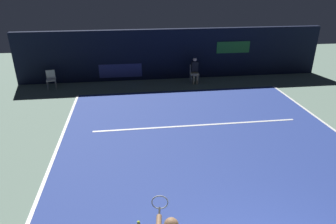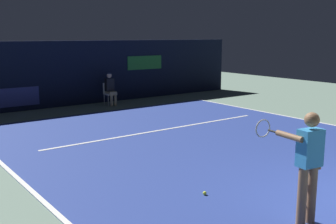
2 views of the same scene
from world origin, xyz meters
name	(u,v)px [view 1 (image 1 of 2)]	position (x,y,z in m)	size (l,w,h in m)	color
ground_plane	(212,155)	(0.00, 4.80, 0.00)	(30.68, 30.68, 0.00)	slate
court_surface	(212,155)	(0.00, 4.80, 0.01)	(9.61, 11.60, 0.01)	navy
line_sideline_right	(50,167)	(-4.76, 4.80, 0.01)	(0.10, 11.60, 0.01)	white
line_service	(197,125)	(0.00, 6.83, 0.01)	(7.50, 0.10, 0.01)	white
back_wall	(173,54)	(0.00, 12.70, 1.30)	(15.96, 0.33, 2.60)	black
line_judge_on_chair	(195,70)	(0.97, 11.74, 0.69)	(0.44, 0.53, 1.32)	white
courtside_chair_near	(51,78)	(-6.14, 11.83, 0.50)	(0.50, 0.48, 0.88)	white
tennis_ball	(138,222)	(-2.34, 2.28, 0.05)	(0.07, 0.07, 0.07)	#CCE033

